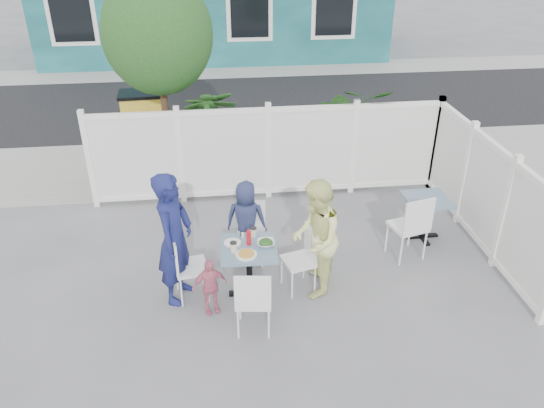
{
  "coord_description": "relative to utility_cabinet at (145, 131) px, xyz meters",
  "views": [
    {
      "loc": [
        -0.79,
        -5.68,
        4.37
      ],
      "look_at": [
        -0.1,
        0.16,
        1.09
      ],
      "focal_mm": 35.0,
      "sensor_mm": 36.0,
      "label": 1
    }
  ],
  "objects": [
    {
      "name": "ground",
      "position": [
        2.08,
        -4.0,
        -0.69
      ],
      "size": [
        80.0,
        80.0,
        0.0
      ],
      "primitive_type": "plane",
      "color": "slate"
    },
    {
      "name": "toddler",
      "position": [
        1.14,
        -4.52,
        -0.31
      ],
      "size": [
        0.48,
        0.31,
        0.76
      ],
      "primitive_type": "imported",
      "rotation": [
        0.0,
        0.0,
        0.29
      ],
      "color": "#D86D8A",
      "rests_on": "ground"
    },
    {
      "name": "utility_cabinet",
      "position": [
        0.0,
        0.0,
        0.0
      ],
      "size": [
        0.77,
        0.57,
        1.38
      ],
      "primitive_type": "cube",
      "rotation": [
        0.0,
        0.0,
        0.06
      ],
      "color": "gold",
      "rests_on": "ground"
    },
    {
      "name": "potted_shrub_b",
      "position": [
        3.62,
        -1.0,
        0.23
      ],
      "size": [
        1.81,
        1.62,
        1.83
      ],
      "primitive_type": "imported",
      "rotation": [
        0.0,
        0.0,
        6.16
      ],
      "color": "#183915",
      "rests_on": "ground"
    },
    {
      "name": "tree",
      "position": [
        0.48,
        -0.7,
        1.9
      ],
      "size": [
        1.8,
        1.62,
        3.59
      ],
      "color": "#382316",
      "rests_on": "ground"
    },
    {
      "name": "chair_back",
      "position": [
        1.73,
        -3.41,
        -0.18
      ],
      "size": [
        0.45,
        0.44,
        0.87
      ],
      "rotation": [
        0.0,
        0.0,
        2.97
      ],
      "color": "white",
      "rests_on": "ground"
    },
    {
      "name": "fence_right",
      "position": [
        5.08,
        -3.4,
        0.09
      ],
      "size": [
        0.08,
        3.66,
        1.6
      ],
      "rotation": [
        0.0,
        0.0,
        1.57
      ],
      "color": "white",
      "rests_on": "ground"
    },
    {
      "name": "coffee_cup_b",
      "position": [
        1.72,
        -4.0,
        0.1
      ],
      "size": [
        0.08,
        0.08,
        0.11
      ],
      "primitive_type": "cylinder",
      "color": "beige",
      "rests_on": "main_table"
    },
    {
      "name": "plate_side",
      "position": [
        1.44,
        -4.13,
        0.05
      ],
      "size": [
        0.21,
        0.21,
        0.01
      ],
      "primitive_type": "cylinder",
      "color": "white",
      "rests_on": "main_table"
    },
    {
      "name": "boy",
      "position": [
        1.67,
        -3.34,
        -0.11
      ],
      "size": [
        0.63,
        0.48,
        1.16
      ],
      "primitive_type": "imported",
      "rotation": [
        0.0,
        0.0,
        2.93
      ],
      "color": "#242B4F",
      "rests_on": "ground"
    },
    {
      "name": "chair_spare",
      "position": [
        3.94,
        -3.71,
        -0.11
      ],
      "size": [
        0.55,
        0.54,
        1.0
      ],
      "rotation": [
        0.0,
        0.0,
        0.26
      ],
      "color": "white",
      "rests_on": "ground"
    },
    {
      "name": "salad_bowl",
      "position": [
        1.85,
        -4.22,
        0.07
      ],
      "size": [
        0.22,
        0.22,
        0.05
      ],
      "primitive_type": "imported",
      "color": "white",
      "rests_on": "main_table"
    },
    {
      "name": "main_table",
      "position": [
        1.64,
        -4.24,
        -0.13
      ],
      "size": [
        0.72,
        0.72,
        0.73
      ],
      "rotation": [
        0.0,
        0.0,
        -0.04
      ],
      "color": "#384E74",
      "rests_on": "ground"
    },
    {
      "name": "near_sidewalk",
      "position": [
        2.08,
        -0.2,
        -0.68
      ],
      "size": [
        24.0,
        2.6,
        0.01
      ],
      "primitive_type": "cube",
      "color": "gray",
      "rests_on": "ground"
    },
    {
      "name": "street",
      "position": [
        2.08,
        3.5,
        -0.69
      ],
      "size": [
        24.0,
        5.0,
        0.01
      ],
      "primitive_type": "cube",
      "color": "black",
      "rests_on": "ground"
    },
    {
      "name": "chair_right",
      "position": [
        2.35,
        -4.17,
        -0.18
      ],
      "size": [
        0.47,
        0.48,
        0.88
      ],
      "rotation": [
        0.0,
        0.0,
        1.84
      ],
      "color": "white",
      "rests_on": "ground"
    },
    {
      "name": "coffee_cup_a",
      "position": [
        1.45,
        -4.32,
        0.1
      ],
      "size": [
        0.08,
        0.08,
        0.12
      ],
      "primitive_type": "cylinder",
      "color": "beige",
      "rests_on": "main_table"
    },
    {
      "name": "chair_near",
      "position": [
        1.63,
        -4.97,
        -0.16
      ],
      "size": [
        0.45,
        0.44,
        0.9
      ],
      "rotation": [
        0.0,
        0.0,
        -0.12
      ],
      "color": "white",
      "rests_on": "ground"
    },
    {
      "name": "woman",
      "position": [
        2.47,
        -4.24,
        0.1
      ],
      "size": [
        0.75,
        0.87,
        1.57
      ],
      "primitive_type": "imported",
      "rotation": [
        0.0,
        0.0,
        -1.79
      ],
      "color": "#E9F346",
      "rests_on": "ground"
    },
    {
      "name": "potted_shrub_a",
      "position": [
        1.28,
        -0.9,
        0.18
      ],
      "size": [
        1.11,
        1.11,
        1.74
      ],
      "primitive_type": "imported",
      "rotation": [
        0.0,
        0.0,
        3.3
      ],
      "color": "#183915",
      "rests_on": "ground"
    },
    {
      "name": "salt_shaker",
      "position": [
        1.58,
        -4.01,
        0.07
      ],
      "size": [
        0.03,
        0.03,
        0.07
      ],
      "primitive_type": "cylinder",
      "color": "white",
      "rests_on": "main_table"
    },
    {
      "name": "pepper_shaker",
      "position": [
        1.57,
        -3.98,
        0.07
      ],
      "size": [
        0.03,
        0.03,
        0.06
      ],
      "primitive_type": "cylinder",
      "color": "black",
      "rests_on": "main_table"
    },
    {
      "name": "fence_back",
      "position": [
        2.18,
        -1.6,
        0.09
      ],
      "size": [
        5.86,
        0.08,
        1.6
      ],
      "color": "white",
      "rests_on": "ground"
    },
    {
      "name": "spare_table",
      "position": [
        4.35,
        -3.19,
        -0.17
      ],
      "size": [
        0.65,
        0.65,
        0.67
      ],
      "rotation": [
        0.0,
        0.0,
        0.03
      ],
      "color": "#384E74",
      "rests_on": "ground"
    },
    {
      "name": "plate_main",
      "position": [
        1.59,
        -4.41,
        0.05
      ],
      "size": [
        0.26,
        0.26,
        0.02
      ],
      "primitive_type": "cylinder",
      "color": "white",
      "rests_on": "main_table"
    },
    {
      "name": "chair_left",
      "position": [
        0.83,
        -4.2,
        -0.15
      ],
      "size": [
        0.47,
        0.49,
        0.92
      ],
      "rotation": [
        0.0,
        0.0,
        -1.38
      ],
      "color": "white",
      "rests_on": "ground"
    },
    {
      "name": "far_sidewalk",
      "position": [
        2.08,
        6.6,
        -0.68
      ],
      "size": [
        24.0,
        1.6,
        0.01
      ],
      "primitive_type": "cube",
      "color": "gray",
      "rests_on": "ground"
    },
    {
      "name": "man",
      "position": [
        0.74,
        -4.17,
        0.18
      ],
      "size": [
        0.6,
        0.74,
        1.75
      ],
      "primitive_type": "imported",
      "rotation": [
        0.0,
        0.0,
        1.25
      ],
      "color": "navy",
      "rests_on": "ground"
    },
    {
      "name": "ketchup_bottle",
      "position": [
        1.64,
        -4.18,
        0.13
      ],
      "size": [
        0.06,
        0.06,
        0.19
      ],
      "primitive_type": "cylinder",
      "color": "red",
      "rests_on": "main_table"
    }
  ]
}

